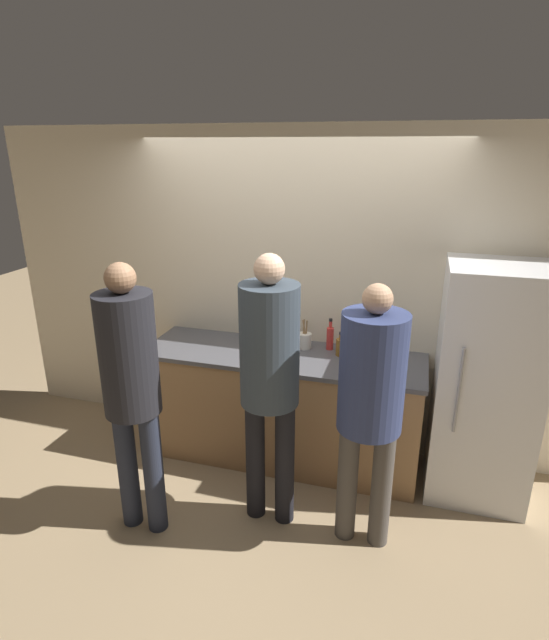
{
  "coord_description": "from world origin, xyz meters",
  "views": [
    {
      "loc": [
        0.95,
        -3.06,
        2.44
      ],
      "look_at": [
        0.0,
        0.16,
        1.26
      ],
      "focal_mm": 28.0,
      "sensor_mm": 36.0,
      "label": 1
    }
  ],
  "objects_px": {
    "person_right": "(371,394)",
    "fruit_bowl": "(268,341)",
    "person_center": "(270,368)",
    "utensil_crock": "(305,340)",
    "bottle_amber": "(341,346)",
    "refrigerator": "(485,384)",
    "person_left": "(131,379)",
    "bottle_red": "(330,337)",
    "cup_yellow": "(380,363)"
  },
  "relations": [
    {
      "from": "person_right",
      "to": "bottle_amber",
      "type": "relative_size",
      "value": 9.23
    },
    {
      "from": "person_center",
      "to": "cup_yellow",
      "type": "relative_size",
      "value": 18.36
    },
    {
      "from": "person_right",
      "to": "fruit_bowl",
      "type": "distance_m",
      "value": 1.26
    },
    {
      "from": "bottle_red",
      "to": "bottle_amber",
      "type": "height_order",
      "value": "bottle_red"
    },
    {
      "from": "refrigerator",
      "to": "bottle_amber",
      "type": "distance_m",
      "value": 1.05
    },
    {
      "from": "person_left",
      "to": "bottle_amber",
      "type": "distance_m",
      "value": 1.6
    },
    {
      "from": "fruit_bowl",
      "to": "person_right",
      "type": "bearing_deg",
      "value": -43.97
    },
    {
      "from": "person_center",
      "to": "bottle_red",
      "type": "relative_size",
      "value": 7.26
    },
    {
      "from": "bottle_red",
      "to": "cup_yellow",
      "type": "height_order",
      "value": "bottle_red"
    },
    {
      "from": "refrigerator",
      "to": "fruit_bowl",
      "type": "distance_m",
      "value": 1.64
    },
    {
      "from": "person_right",
      "to": "bottle_red",
      "type": "bearing_deg",
      "value": 113.69
    },
    {
      "from": "utensil_crock",
      "to": "cup_yellow",
      "type": "relative_size",
      "value": 2.34
    },
    {
      "from": "person_left",
      "to": "person_center",
      "type": "relative_size",
      "value": 0.98
    },
    {
      "from": "person_center",
      "to": "utensil_crock",
      "type": "distance_m",
      "value": 0.9
    },
    {
      "from": "fruit_bowl",
      "to": "bottle_amber",
      "type": "height_order",
      "value": "bottle_amber"
    },
    {
      "from": "fruit_bowl",
      "to": "bottle_amber",
      "type": "distance_m",
      "value": 0.6
    },
    {
      "from": "refrigerator",
      "to": "person_center",
      "type": "distance_m",
      "value": 1.57
    },
    {
      "from": "refrigerator",
      "to": "person_right",
      "type": "bearing_deg",
      "value": -133.6
    },
    {
      "from": "person_center",
      "to": "bottle_amber",
      "type": "relative_size",
      "value": 9.9
    },
    {
      "from": "person_left",
      "to": "fruit_bowl",
      "type": "xyz_separation_m",
      "value": [
        0.52,
        1.17,
        -0.14
      ]
    },
    {
      "from": "bottle_amber",
      "to": "person_right",
      "type": "bearing_deg",
      "value": -69.9
    },
    {
      "from": "person_left",
      "to": "person_right",
      "type": "bearing_deg",
      "value": 11.53
    },
    {
      "from": "person_right",
      "to": "refrigerator",
      "type": "bearing_deg",
      "value": 46.4
    },
    {
      "from": "person_left",
      "to": "person_right",
      "type": "relative_size",
      "value": 1.05
    },
    {
      "from": "utensil_crock",
      "to": "bottle_amber",
      "type": "distance_m",
      "value": 0.31
    },
    {
      "from": "person_right",
      "to": "utensil_crock",
      "type": "xyz_separation_m",
      "value": [
        -0.61,
        0.92,
        -0.08
      ]
    },
    {
      "from": "person_right",
      "to": "bottle_red",
      "type": "distance_m",
      "value": 1.03
    },
    {
      "from": "bottle_red",
      "to": "cup_yellow",
      "type": "relative_size",
      "value": 2.53
    },
    {
      "from": "bottle_amber",
      "to": "cup_yellow",
      "type": "xyz_separation_m",
      "value": [
        0.31,
        -0.17,
        -0.02
      ]
    },
    {
      "from": "bottle_amber",
      "to": "person_left",
      "type": "bearing_deg",
      "value": -134.24
    },
    {
      "from": "refrigerator",
      "to": "cup_yellow",
      "type": "relative_size",
      "value": 16.96
    },
    {
      "from": "person_right",
      "to": "fruit_bowl",
      "type": "bearing_deg",
      "value": 136.03
    },
    {
      "from": "refrigerator",
      "to": "bottle_amber",
      "type": "height_order",
      "value": "refrigerator"
    },
    {
      "from": "person_left",
      "to": "bottle_amber",
      "type": "height_order",
      "value": "person_left"
    },
    {
      "from": "person_center",
      "to": "fruit_bowl",
      "type": "relative_size",
      "value": 5.34
    },
    {
      "from": "person_left",
      "to": "person_right",
      "type": "height_order",
      "value": "person_left"
    },
    {
      "from": "cup_yellow",
      "to": "fruit_bowl",
      "type": "bearing_deg",
      "value": 167.62
    },
    {
      "from": "refrigerator",
      "to": "person_right",
      "type": "height_order",
      "value": "person_right"
    },
    {
      "from": "refrigerator",
      "to": "cup_yellow",
      "type": "xyz_separation_m",
      "value": [
        -0.73,
        -0.09,
        0.11
      ]
    },
    {
      "from": "bottle_red",
      "to": "bottle_amber",
      "type": "xyz_separation_m",
      "value": [
        0.1,
        -0.09,
        -0.03
      ]
    },
    {
      "from": "person_right",
      "to": "fruit_bowl",
      "type": "height_order",
      "value": "person_right"
    },
    {
      "from": "person_center",
      "to": "person_right",
      "type": "xyz_separation_m",
      "value": [
        0.63,
        -0.03,
        -0.07
      ]
    },
    {
      "from": "fruit_bowl",
      "to": "bottle_amber",
      "type": "relative_size",
      "value": 1.85
    },
    {
      "from": "refrigerator",
      "to": "bottle_amber",
      "type": "xyz_separation_m",
      "value": [
        -1.04,
        0.09,
        0.13
      ]
    },
    {
      "from": "bottle_red",
      "to": "person_left",
      "type": "bearing_deg",
      "value": -129.18
    },
    {
      "from": "person_center",
      "to": "utensil_crock",
      "type": "bearing_deg",
      "value": 88.6
    },
    {
      "from": "refrigerator",
      "to": "cup_yellow",
      "type": "distance_m",
      "value": 0.74
    },
    {
      "from": "person_left",
      "to": "person_center",
      "type": "bearing_deg",
      "value": 22.11
    },
    {
      "from": "refrigerator",
      "to": "person_left",
      "type": "height_order",
      "value": "person_left"
    },
    {
      "from": "person_center",
      "to": "bottle_amber",
      "type": "height_order",
      "value": "person_center"
    }
  ]
}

